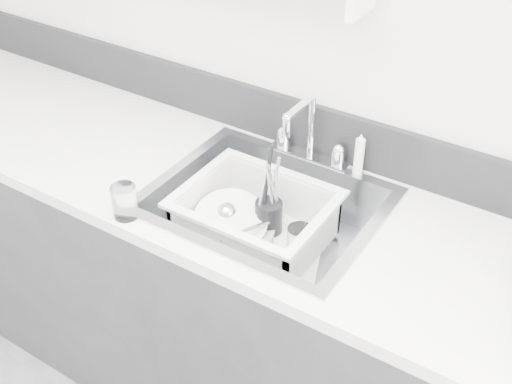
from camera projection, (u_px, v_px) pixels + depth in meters
The scene contains 12 objects.
counter_run at pixel (264, 314), 2.07m from camera, with size 3.20×0.62×0.92m.
backsplash at pixel (318, 130), 1.95m from camera, with size 3.20×0.02×0.16m, color black.
sink at pixel (265, 225), 1.85m from camera, with size 0.64×0.52×0.20m, color silver, non-canonical shape.
faucet at pixel (309, 143), 1.92m from camera, with size 0.26×0.18×0.23m.
side_sprayer at pixel (359, 154), 1.86m from camera, with size 0.03×0.03×0.14m, color silver.
wash_tub at pixel (255, 220), 1.86m from camera, with size 0.42×0.35×0.17m, color silver, non-canonical shape.
plate_stack at pixel (233, 229), 1.89m from camera, with size 0.27×0.26×0.10m.
utensil_cup at pixel (269, 214), 1.89m from camera, with size 0.08×0.08×0.27m.
ladle at pixel (242, 229), 1.87m from camera, with size 0.27×0.10×0.08m, color silver, non-canonical shape.
tumbler_in_tub at pixel (299, 243), 1.80m from camera, with size 0.07×0.07×0.10m, color white.
tumbler_counter at pixel (125, 202), 1.71m from camera, with size 0.07×0.07×0.10m, color white.
bowl_small at pixel (273, 264), 1.79m from camera, with size 0.10×0.10×0.03m, color white.
Camera 1 is at (0.75, -0.03, 2.00)m, focal length 45.00 mm.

